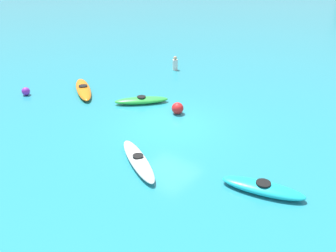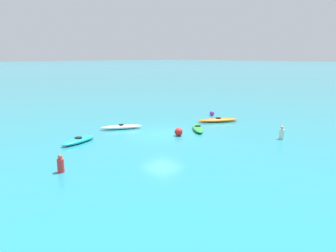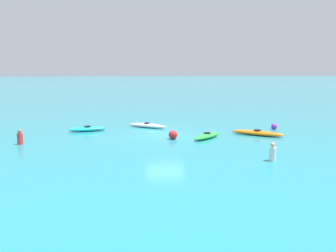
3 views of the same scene
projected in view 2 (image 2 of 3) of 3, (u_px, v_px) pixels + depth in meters
ground_plane at (162, 134)px, 22.03m from camera, size 600.00×600.00×0.00m
kayak_orange at (218, 120)px, 25.94m from camera, size 3.25×2.51×0.37m
kayak_white at (121, 127)px, 23.43m from camera, size 2.99×2.08×0.37m
kayak_green at (198, 128)px, 23.01m from camera, size 2.29×2.41×0.37m
kayak_cyan at (78, 140)px, 19.70m from camera, size 2.72×1.34×0.37m
buoy_purple at (212, 113)px, 28.80m from camera, size 0.42×0.42×0.42m
buoy_red at (179, 132)px, 21.43m from camera, size 0.55×0.55×0.55m
person_near_shore at (282, 133)px, 20.61m from camera, size 0.41×0.41×0.88m
person_by_kayaks at (61, 164)px, 14.70m from camera, size 0.41×0.41×0.88m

